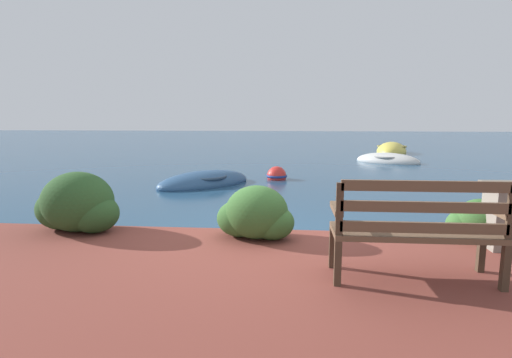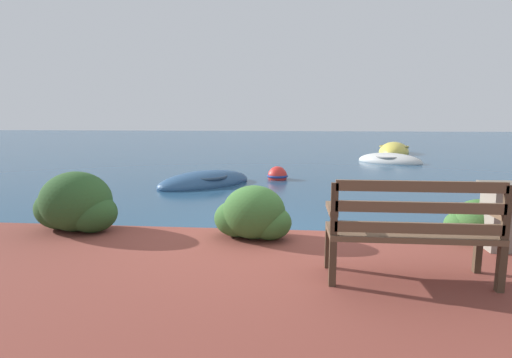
{
  "view_description": "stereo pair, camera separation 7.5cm",
  "coord_description": "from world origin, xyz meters",
  "px_view_note": "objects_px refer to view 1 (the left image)",
  "views": [
    {
      "loc": [
        0.24,
        -4.98,
        1.67
      ],
      "look_at": [
        -0.43,
        3.21,
        0.37
      ],
      "focal_mm": 28.0,
      "sensor_mm": 36.0,
      "label": 1
    },
    {
      "loc": [
        0.31,
        -4.97,
        1.67
      ],
      "look_at": [
        -0.43,
        3.21,
        0.37
      ],
      "focal_mm": 28.0,
      "sensor_mm": 36.0,
      "label": 2
    }
  ],
  "objects_px": {
    "park_bench": "(416,228)",
    "rowboat_nearest": "(204,183)",
    "mooring_buoy": "(277,176)",
    "rowboat_mid": "(388,161)",
    "rowboat_far": "(391,152)"
  },
  "relations": [
    {
      "from": "rowboat_nearest",
      "to": "rowboat_mid",
      "type": "xyz_separation_m",
      "value": [
        5.64,
        5.26,
        0.0
      ]
    },
    {
      "from": "rowboat_far",
      "to": "mooring_buoy",
      "type": "height_order",
      "value": "rowboat_far"
    },
    {
      "from": "park_bench",
      "to": "rowboat_nearest",
      "type": "distance_m",
      "value": 6.83
    },
    {
      "from": "park_bench",
      "to": "rowboat_far",
      "type": "distance_m",
      "value": 15.35
    },
    {
      "from": "rowboat_mid",
      "to": "mooring_buoy",
      "type": "relative_size",
      "value": 4.45
    },
    {
      "from": "park_bench",
      "to": "rowboat_mid",
      "type": "distance_m",
      "value": 11.56
    },
    {
      "from": "park_bench",
      "to": "rowboat_nearest",
      "type": "height_order",
      "value": "park_bench"
    },
    {
      "from": "rowboat_mid",
      "to": "mooring_buoy",
      "type": "distance_m",
      "value": 5.76
    },
    {
      "from": "park_bench",
      "to": "rowboat_far",
      "type": "relative_size",
      "value": 0.51
    },
    {
      "from": "rowboat_far",
      "to": "rowboat_mid",
      "type": "bearing_deg",
      "value": -177.35
    },
    {
      "from": "park_bench",
      "to": "mooring_buoy",
      "type": "xyz_separation_m",
      "value": [
        -1.43,
        7.03,
        -0.61
      ]
    },
    {
      "from": "rowboat_nearest",
      "to": "mooring_buoy",
      "type": "height_order",
      "value": "rowboat_nearest"
    },
    {
      "from": "rowboat_mid",
      "to": "rowboat_far",
      "type": "xyz_separation_m",
      "value": [
        1.04,
        3.66,
        0.02
      ]
    },
    {
      "from": "mooring_buoy",
      "to": "rowboat_nearest",
      "type": "bearing_deg",
      "value": -149.57
    },
    {
      "from": "rowboat_nearest",
      "to": "rowboat_far",
      "type": "xyz_separation_m",
      "value": [
        6.67,
        8.91,
        0.02
      ]
    }
  ]
}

